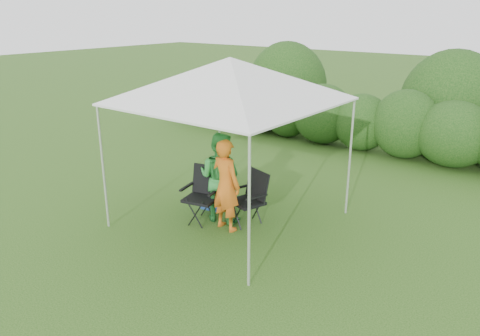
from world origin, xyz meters
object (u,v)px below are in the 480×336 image
Objects in this scene: canopy at (230,80)px; woman at (220,177)px; man at (226,185)px; chair_left at (203,191)px; cooler at (215,198)px; chair_right at (251,195)px.

canopy is 1.68m from woman.
man is at bearing 133.67° from woman.
cooler is (-0.18, 0.51, -0.35)m from chair_left.
canopy is at bearing -58.34° from man.
chair_right is 0.63m from woman.
canopy is 1.97× the size of man.
man is at bearing -98.14° from chair_right.
chair_left is 0.62× the size of man.
woman is (-0.32, 0.22, 0.01)m from man.
woman is at bearing -148.30° from canopy.
chair_right reaches higher than cooler.
canopy reaches higher than chair_left.
cooler is (-0.39, 0.31, -0.59)m from woman.
chair_left is 0.38m from woman.
chair_left reaches higher than cooler.
chair_left is (-0.74, -0.40, 0.02)m from chair_right.
woman is (0.21, 0.20, 0.24)m from chair_left.
chair_left is (-0.37, -0.30, -1.91)m from canopy.
canopy is at bearing -33.09° from cooler.
man is at bearing -64.15° from canopy.
man is (0.53, -0.03, 0.23)m from chair_left.
woman reaches higher than chair_left.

